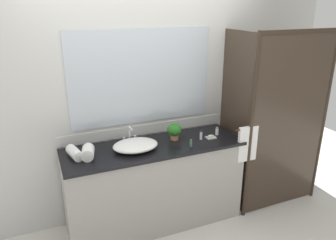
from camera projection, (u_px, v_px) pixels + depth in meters
ground_plane at (155, 221)px, 3.52m from camera, size 8.00×8.00×0.00m
wall_back_with_mirror at (142, 98)px, 3.37m from camera, size 4.40×0.06×2.60m
vanity_cabinet at (154, 185)px, 3.37m from camera, size 1.80×0.58×0.90m
shower_enclosure at (271, 123)px, 3.47m from camera, size 1.20×0.59×2.00m
sink_basin at (135, 145)px, 3.12m from camera, size 0.44×0.34×0.08m
faucet at (130, 137)px, 3.28m from camera, size 0.17×0.12×0.18m
potted_plant at (174, 130)px, 3.33m from camera, size 0.15×0.15×0.17m
soap_dish at (211, 137)px, 3.39m from camera, size 0.10×0.07×0.04m
amenity_bottle_shampoo at (191, 144)px, 3.17m from camera, size 0.02×0.02×0.08m
amenity_bottle_lotion at (217, 131)px, 3.47m from camera, size 0.03×0.03×0.08m
amenity_bottle_conditioner at (201, 135)px, 3.34m from camera, size 0.03×0.03×0.10m
rolled_towel_near_edge at (75, 153)px, 2.94m from camera, size 0.14×0.23×0.09m
rolled_towel_middle at (88, 152)px, 2.93m from camera, size 0.15×0.20×0.11m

